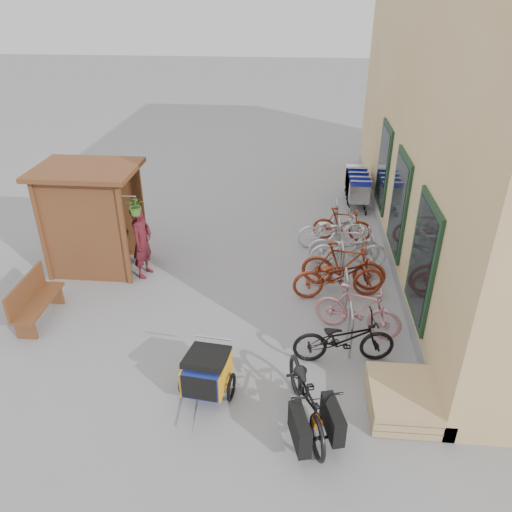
# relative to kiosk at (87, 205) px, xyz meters

# --- Properties ---
(ground) EXTENTS (80.00, 80.00, 0.00)m
(ground) POSITION_rel_kiosk_xyz_m (3.28, -2.47, -1.55)
(ground) COLOR gray
(kiosk) EXTENTS (2.49, 1.65, 2.40)m
(kiosk) POSITION_rel_kiosk_xyz_m (0.00, 0.00, 0.00)
(kiosk) COLOR brown
(kiosk) RESTS_ON ground
(bike_rack) EXTENTS (0.05, 5.35, 0.86)m
(bike_rack) POSITION_rel_kiosk_xyz_m (5.58, -0.07, -1.04)
(bike_rack) COLOR #A5A8AD
(bike_rack) RESTS_ON ground
(pallet_stack) EXTENTS (1.00, 1.20, 0.40)m
(pallet_stack) POSITION_rel_kiosk_xyz_m (6.28, -3.87, -1.34)
(pallet_stack) COLOR tan
(pallet_stack) RESTS_ON ground
(bench) EXTENTS (0.46, 1.45, 0.92)m
(bench) POSITION_rel_kiosk_xyz_m (-0.40, -2.12, -1.08)
(bench) COLOR brown
(bench) RESTS_ON ground
(shopping_carts) EXTENTS (0.59, 2.00, 1.07)m
(shopping_carts) POSITION_rel_kiosk_xyz_m (6.28, 4.41, -0.93)
(shopping_carts) COLOR silver
(shopping_carts) RESTS_ON ground
(child_trailer) EXTENTS (0.88, 1.44, 0.83)m
(child_trailer) POSITION_rel_kiosk_xyz_m (3.25, -3.80, -1.09)
(child_trailer) COLOR #1B2799
(child_trailer) RESTS_ON ground
(cargo_bike) EXTENTS (1.14, 2.03, 1.01)m
(cargo_bike) POSITION_rel_kiosk_xyz_m (4.83, -4.26, -1.05)
(cargo_bike) COLOR black
(cargo_bike) RESTS_ON ground
(person_kiosk) EXTENTS (0.51, 0.68, 1.67)m
(person_kiosk) POSITION_rel_kiosk_xyz_m (1.21, -0.24, -0.72)
(person_kiosk) COLOR maroon
(person_kiosk) RESTS_ON ground
(bike_0) EXTENTS (1.81, 0.82, 0.92)m
(bike_0) POSITION_rel_kiosk_xyz_m (5.45, -2.78, -1.09)
(bike_0) COLOR black
(bike_0) RESTS_ON ground
(bike_1) EXTENTS (1.70, 0.98, 0.99)m
(bike_1) POSITION_rel_kiosk_xyz_m (5.75, -1.94, -1.06)
(bike_1) COLOR #C68086
(bike_1) RESTS_ON ground
(bike_2) EXTENTS (2.00, 0.99, 1.01)m
(bike_2) POSITION_rel_kiosk_xyz_m (5.47, -0.75, -1.05)
(bike_2) COLOR maroon
(bike_2) RESTS_ON ground
(bike_3) EXTENTS (1.84, 0.75, 1.07)m
(bike_3) POSITION_rel_kiosk_xyz_m (5.59, -0.38, -1.01)
(bike_3) COLOR maroon
(bike_3) RESTS_ON ground
(bike_4) EXTENTS (1.80, 0.75, 0.92)m
(bike_4) POSITION_rel_kiosk_xyz_m (5.77, 0.49, -1.09)
(bike_4) COLOR silver
(bike_4) RESTS_ON ground
(bike_5) EXTENTS (1.69, 0.53, 1.00)m
(bike_5) POSITION_rel_kiosk_xyz_m (5.68, 0.64, -1.05)
(bike_5) COLOR silver
(bike_5) RESTS_ON ground
(bike_6) EXTENTS (1.82, 0.96, 0.91)m
(bike_6) POSITION_rel_kiosk_xyz_m (5.43, 1.53, -1.10)
(bike_6) COLOR silver
(bike_6) RESTS_ON ground
(bike_7) EXTENTS (1.51, 0.56, 0.89)m
(bike_7) POSITION_rel_kiosk_xyz_m (5.71, 1.88, -1.11)
(bike_7) COLOR maroon
(bike_7) RESTS_ON ground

